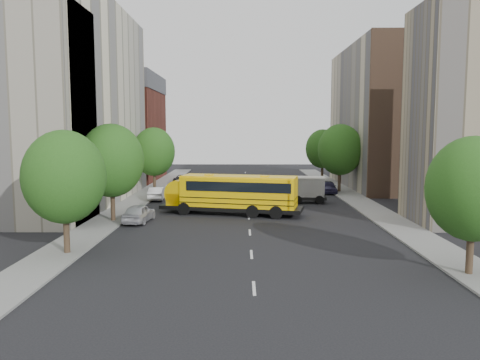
{
  "coord_description": "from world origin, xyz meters",
  "views": [
    {
      "loc": [
        -0.56,
        -41.22,
        7.38
      ],
      "look_at": [
        -0.76,
        2.0,
        2.76
      ],
      "focal_mm": 35.0,
      "sensor_mm": 36.0,
      "label": 1
    }
  ],
  "objects_px": {
    "street_tree_0": "(64,177)",
    "street_tree_4": "(340,150)",
    "street_tree_1": "(112,161)",
    "school_bus": "(230,192)",
    "parked_car_0": "(139,213)",
    "parked_car_4": "(328,187)",
    "parked_car_2": "(182,179)",
    "street_tree_2": "(154,152)",
    "safari_truck": "(296,189)",
    "parked_car_1": "(157,193)",
    "tower_crane": "(457,10)",
    "street_tree_5": "(323,149)",
    "street_tree_3": "(473,189)"
  },
  "relations": [
    {
      "from": "street_tree_0",
      "to": "street_tree_1",
      "type": "xyz_separation_m",
      "value": [
        0.0,
        10.0,
        0.31
      ]
    },
    {
      "from": "street_tree_0",
      "to": "street_tree_1",
      "type": "relative_size",
      "value": 0.94
    },
    {
      "from": "street_tree_1",
      "to": "school_bus",
      "type": "bearing_deg",
      "value": 19.68
    },
    {
      "from": "parked_car_1",
      "to": "tower_crane",
      "type": "bearing_deg",
      "value": -155.48
    },
    {
      "from": "parked_car_4",
      "to": "school_bus",
      "type": "bearing_deg",
      "value": -126.9
    },
    {
      "from": "street_tree_4",
      "to": "parked_car_0",
      "type": "bearing_deg",
      "value": -137.48
    },
    {
      "from": "school_bus",
      "to": "parked_car_2",
      "type": "height_order",
      "value": "school_bus"
    },
    {
      "from": "street_tree_2",
      "to": "safari_truck",
      "type": "distance_m",
      "value": 18.08
    },
    {
      "from": "street_tree_2",
      "to": "school_bus",
      "type": "bearing_deg",
      "value": -57.42
    },
    {
      "from": "school_bus",
      "to": "parked_car_0",
      "type": "bearing_deg",
      "value": -140.55
    },
    {
      "from": "street_tree_5",
      "to": "parked_car_1",
      "type": "bearing_deg",
      "value": -138.78
    },
    {
      "from": "parked_car_4",
      "to": "street_tree_1",
      "type": "bearing_deg",
      "value": -138.07
    },
    {
      "from": "parked_car_2",
      "to": "parked_car_1",
      "type": "bearing_deg",
      "value": 86.11
    },
    {
      "from": "parked_car_2",
      "to": "street_tree_5",
      "type": "bearing_deg",
      "value": -171.59
    },
    {
      "from": "street_tree_1",
      "to": "parked_car_1",
      "type": "xyz_separation_m",
      "value": [
        1.4,
        11.95,
        -4.26
      ]
    },
    {
      "from": "tower_crane",
      "to": "school_bus",
      "type": "xyz_separation_m",
      "value": [
        -31.89,
        -28.65,
        -22.52
      ]
    },
    {
      "from": "tower_crane",
      "to": "parked_car_0",
      "type": "height_order",
      "value": "tower_crane"
    },
    {
      "from": "street_tree_1",
      "to": "school_bus",
      "type": "relative_size",
      "value": 0.62
    },
    {
      "from": "parked_car_0",
      "to": "parked_car_2",
      "type": "bearing_deg",
      "value": -84.53
    },
    {
      "from": "street_tree_2",
      "to": "parked_car_1",
      "type": "distance_m",
      "value": 7.46
    },
    {
      "from": "street_tree_4",
      "to": "parked_car_1",
      "type": "relative_size",
      "value": 1.93
    },
    {
      "from": "street_tree_2",
      "to": "street_tree_4",
      "type": "distance_m",
      "value": 22.0
    },
    {
      "from": "street_tree_5",
      "to": "safari_truck",
      "type": "distance_m",
      "value": 21.08
    },
    {
      "from": "street_tree_0",
      "to": "street_tree_4",
      "type": "bearing_deg",
      "value": 51.84
    },
    {
      "from": "street_tree_3",
      "to": "safari_truck",
      "type": "relative_size",
      "value": 1.13
    },
    {
      "from": "parked_car_0",
      "to": "school_bus",
      "type": "bearing_deg",
      "value": -148.17
    },
    {
      "from": "street_tree_3",
      "to": "street_tree_4",
      "type": "distance_m",
      "value": 32.01
    },
    {
      "from": "tower_crane",
      "to": "parked_car_2",
      "type": "bearing_deg",
      "value": -172.4
    },
    {
      "from": "parked_car_0",
      "to": "parked_car_4",
      "type": "distance_m",
      "value": 25.52
    },
    {
      "from": "street_tree_5",
      "to": "safari_truck",
      "type": "relative_size",
      "value": 1.19
    },
    {
      "from": "parked_car_0",
      "to": "parked_car_2",
      "type": "distance_m",
      "value": 27.0
    },
    {
      "from": "street_tree_0",
      "to": "school_bus",
      "type": "xyz_separation_m",
      "value": [
        9.36,
        13.35,
        -2.68
      ]
    },
    {
      "from": "street_tree_5",
      "to": "safari_truck",
      "type": "height_order",
      "value": "street_tree_5"
    },
    {
      "from": "safari_truck",
      "to": "parked_car_0",
      "type": "bearing_deg",
      "value": -140.72
    },
    {
      "from": "street_tree_0",
      "to": "parked_car_0",
      "type": "bearing_deg",
      "value": 77.66
    },
    {
      "from": "tower_crane",
      "to": "school_bus",
      "type": "bearing_deg",
      "value": -138.06
    },
    {
      "from": "street_tree_3",
      "to": "parked_car_1",
      "type": "distance_m",
      "value": 33.35
    },
    {
      "from": "parked_car_1",
      "to": "street_tree_0",
      "type": "bearing_deg",
      "value": 84.17
    },
    {
      "from": "street_tree_2",
      "to": "parked_car_0",
      "type": "bearing_deg",
      "value": -83.29
    },
    {
      "from": "street_tree_4",
      "to": "school_bus",
      "type": "distance_m",
      "value": 19.6
    },
    {
      "from": "parked_car_1",
      "to": "safari_truck",
      "type": "bearing_deg",
      "value": 170.51
    },
    {
      "from": "parked_car_0",
      "to": "parked_car_1",
      "type": "height_order",
      "value": "parked_car_0"
    },
    {
      "from": "tower_crane",
      "to": "parked_car_2",
      "type": "xyz_separation_m",
      "value": [
        -39.05,
        -5.21,
        -23.83
      ]
    },
    {
      "from": "tower_crane",
      "to": "parked_car_4",
      "type": "height_order",
      "value": "tower_crane"
    },
    {
      "from": "parked_car_0",
      "to": "parked_car_1",
      "type": "bearing_deg",
      "value": -80.92
    },
    {
      "from": "parked_car_1",
      "to": "parked_car_4",
      "type": "xyz_separation_m",
      "value": [
        19.2,
        5.46,
        0.02
      ]
    },
    {
      "from": "street_tree_3",
      "to": "street_tree_5",
      "type": "distance_m",
      "value": 44.0
    },
    {
      "from": "street_tree_0",
      "to": "parked_car_2",
      "type": "relative_size",
      "value": 1.6
    },
    {
      "from": "street_tree_4",
      "to": "safari_truck",
      "type": "distance_m",
      "value": 10.64
    },
    {
      "from": "street_tree_1",
      "to": "street_tree_3",
      "type": "height_order",
      "value": "street_tree_1"
    }
  ]
}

